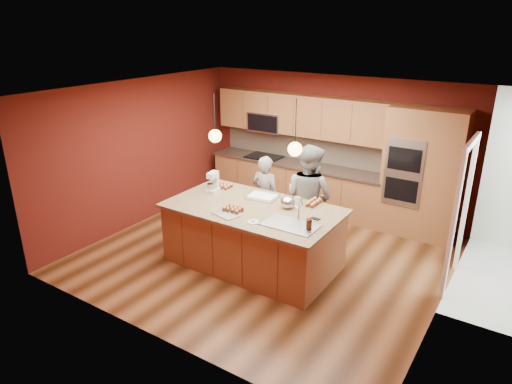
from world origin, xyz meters
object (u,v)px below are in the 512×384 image
Objects in this scene: person_left at (266,197)px; person_right at (309,198)px; mixing_bowl at (288,202)px; island at (254,235)px; stand_mixer at (213,183)px.

person_left is 0.86m from person_right.
person_right reaches higher than mixing_bowl.
island is 1.79× the size of person_left.
island is at bearing -21.64° from stand_mixer.
person_right reaches higher than stand_mixer.
person_right is 0.76m from mixing_bowl.
island is 7.89× the size of stand_mixer.
island is at bearing -150.05° from mixing_bowl.
person_left is at bearing 11.58° from person_right.
island is 11.54× the size of mixing_bowl.
stand_mixer is at bearing -177.82° from mixing_bowl.
island is 1.16m from person_right.
island is 1.15m from stand_mixer.
person_left is at bearing 112.23° from island.
island reaches higher than mixing_bowl.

